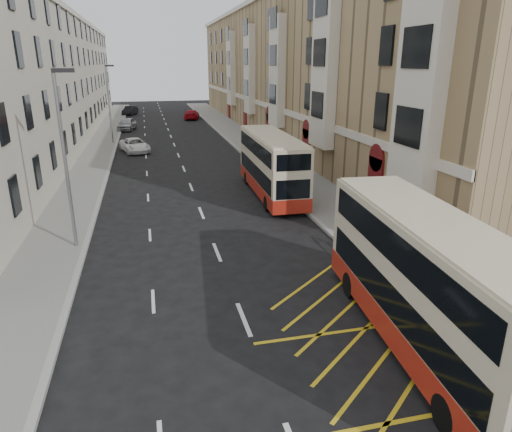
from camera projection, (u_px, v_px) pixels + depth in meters
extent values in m
plane|color=black|center=(275.00, 398.00, 11.97)|extent=(200.00, 200.00, 0.00)
cube|color=slate|center=(271.00, 159.00, 41.35)|extent=(4.00, 120.00, 0.15)
cube|color=slate|center=(91.00, 167.00, 37.94)|extent=(3.00, 120.00, 0.15)
cube|color=gray|center=(249.00, 160.00, 40.91)|extent=(0.25, 120.00, 0.15)
cube|color=gray|center=(110.00, 166.00, 38.27)|extent=(0.25, 120.00, 0.15)
cube|color=#A0855D|center=(294.00, 70.00, 54.80)|extent=(10.00, 79.00, 15.00)
cube|color=beige|center=(253.00, 101.00, 54.82)|extent=(0.18, 79.00, 0.50)
cube|color=beige|center=(252.00, 0.00, 51.28)|extent=(0.40, 79.00, 0.50)
cube|color=beige|center=(421.00, 82.00, 20.91)|extent=(0.80, 3.20, 10.00)
cube|color=beige|center=(324.00, 75.00, 31.97)|extent=(0.80, 3.20, 10.00)
cube|color=beige|center=(277.00, 72.00, 43.03)|extent=(0.80, 3.20, 10.00)
cube|color=beige|center=(249.00, 70.00, 54.09)|extent=(0.80, 3.20, 10.00)
cube|color=beige|center=(231.00, 69.00, 65.15)|extent=(0.80, 3.20, 10.00)
cube|color=#5B1112|center=(375.00, 183.00, 26.52)|extent=(0.20, 1.60, 3.00)
cube|color=#5B1112|center=(306.00, 148.00, 37.58)|extent=(0.20, 1.60, 3.00)
cube|color=#5B1112|center=(269.00, 128.00, 48.64)|extent=(0.20, 1.60, 3.00)
cube|color=#5B1112|center=(245.00, 116.00, 59.69)|extent=(0.20, 1.60, 3.00)
cube|color=#5B1112|center=(229.00, 108.00, 70.75)|extent=(0.20, 1.60, 3.00)
cube|color=beige|center=(40.00, 81.00, 48.85)|extent=(9.00, 79.00, 13.00)
cube|color=beige|center=(77.00, 16.00, 47.77)|extent=(0.30, 79.00, 0.50)
cube|color=black|center=(482.00, 285.00, 14.92)|extent=(0.08, 0.08, 2.60)
cylinder|color=#B11D19|center=(433.00, 303.00, 15.44)|extent=(0.06, 0.06, 1.00)
cylinder|color=#B11D19|center=(386.00, 263.00, 18.44)|extent=(0.06, 0.06, 1.00)
cylinder|color=#B11D19|center=(351.00, 235.00, 21.43)|extent=(0.06, 0.06, 1.00)
cube|color=#B11D19|center=(387.00, 253.00, 18.28)|extent=(0.05, 6.50, 0.06)
cube|color=#B11D19|center=(386.00, 262.00, 18.42)|extent=(0.05, 6.50, 0.06)
cylinder|color=gray|center=(65.00, 162.00, 20.29)|extent=(0.16, 0.16, 8.00)
cube|color=black|center=(63.00, 70.00, 19.13)|extent=(0.90, 0.18, 0.18)
cylinder|color=gray|center=(109.00, 105.00, 47.94)|extent=(0.16, 0.16, 8.00)
cube|color=black|center=(109.00, 66.00, 46.78)|extent=(0.90, 0.18, 0.18)
cube|color=beige|center=(427.00, 281.00, 13.51)|extent=(3.28, 10.62, 3.75)
cube|color=#A72113|center=(421.00, 324.00, 13.98)|extent=(3.31, 10.65, 0.86)
cube|color=black|center=(425.00, 295.00, 13.66)|extent=(3.24, 9.79, 1.05)
cube|color=black|center=(432.00, 245.00, 13.14)|extent=(3.24, 9.79, 0.95)
cube|color=beige|center=(435.00, 220.00, 12.90)|extent=(3.15, 10.20, 0.11)
cube|color=black|center=(362.00, 233.00, 18.53)|extent=(2.02, 0.25, 1.24)
cube|color=black|center=(366.00, 186.00, 17.90)|extent=(1.66, 0.22, 0.43)
cylinder|color=black|center=(350.00, 285.00, 17.06)|extent=(0.35, 0.97, 0.95)
cylinder|color=black|center=(404.00, 281.00, 17.35)|extent=(0.35, 0.97, 0.95)
cylinder|color=black|center=(446.00, 414.00, 10.78)|extent=(0.35, 0.97, 0.95)
cube|color=beige|center=(272.00, 164.00, 29.58)|extent=(2.54, 10.10, 3.61)
cube|color=#A72113|center=(271.00, 185.00, 30.02)|extent=(2.57, 10.13, 0.82)
cube|color=black|center=(271.00, 170.00, 29.72)|extent=(2.56, 9.29, 1.00)
cube|color=black|center=(272.00, 147.00, 29.22)|extent=(2.56, 9.29, 0.91)
cube|color=beige|center=(272.00, 135.00, 28.99)|extent=(2.44, 9.69, 0.11)
cube|color=black|center=(256.00, 155.00, 34.34)|extent=(1.94, 0.12, 1.19)
cube|color=black|center=(256.00, 130.00, 33.74)|extent=(1.60, 0.11, 0.41)
cube|color=black|center=(293.00, 190.00, 25.06)|extent=(1.94, 0.12, 1.10)
cylinder|color=black|center=(247.00, 178.00, 32.89)|extent=(0.28, 0.92, 0.91)
cylinder|color=black|center=(275.00, 177.00, 33.29)|extent=(0.28, 0.92, 0.91)
cylinder|color=black|center=(267.00, 204.00, 26.93)|extent=(0.28, 0.92, 0.91)
cylinder|color=black|center=(301.00, 201.00, 27.33)|extent=(0.28, 0.92, 0.91)
imported|color=black|center=(451.00, 264.00, 17.36)|extent=(1.04, 0.89, 1.85)
imported|color=black|center=(416.00, 268.00, 17.00)|extent=(1.21, 0.91, 1.91)
imported|color=white|center=(135.00, 145.00, 44.62)|extent=(3.31, 5.18, 1.33)
imported|color=#A5A7AC|center=(127.00, 124.00, 58.96)|extent=(2.64, 4.87, 1.57)
imported|color=black|center=(130.00, 111.00, 76.25)|extent=(2.71, 4.66, 1.45)
imported|color=#AA0611|center=(192.00, 114.00, 70.47)|extent=(2.95, 5.27, 1.44)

